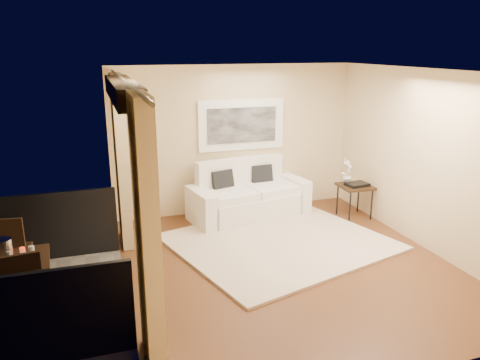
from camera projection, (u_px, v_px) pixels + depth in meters
name	position (u px, v px, depth m)	size (l,w,h in m)	color
floor	(287.00, 265.00, 6.68)	(5.00, 5.00, 0.00)	brown
room_shell	(123.00, 90.00, 5.35)	(5.00, 6.40, 5.00)	white
balcony	(36.00, 289.00, 5.65)	(1.81, 2.60, 1.17)	#605B56
curtains	(131.00, 189.00, 5.68)	(0.16, 4.80, 2.64)	#D2B581
artwork	(242.00, 125.00, 8.52)	(1.62, 0.07, 0.92)	white
rug	(279.00, 242.00, 7.41)	(3.10, 2.70, 0.04)	beige
sofa	(247.00, 196.00, 8.53)	(2.27, 1.29, 1.03)	white
side_table	(355.00, 188.00, 8.41)	(0.57, 0.57, 0.60)	black
tray	(357.00, 184.00, 8.36)	(0.38, 0.28, 0.05)	black
orchid	(347.00, 171.00, 8.40)	(0.26, 0.17, 0.49)	white
bistro_table	(16.00, 267.00, 5.01)	(0.73, 0.73, 0.81)	black
balcony_chair_far	(11.00, 245.00, 6.01)	(0.44, 0.45, 0.93)	black
balcony_chair_near	(22.00, 296.00, 4.71)	(0.48, 0.49, 1.00)	black
ice_bucket	(4.00, 248.00, 5.05)	(0.18, 0.18, 0.20)	silver
candle	(23.00, 251.00, 5.14)	(0.06, 0.06, 0.07)	red
vase	(9.00, 260.00, 4.80)	(0.04, 0.04, 0.18)	white
glass_a	(24.00, 258.00, 4.90)	(0.06, 0.06, 0.12)	silver
glass_b	(32.00, 251.00, 5.06)	(0.06, 0.06, 0.12)	white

